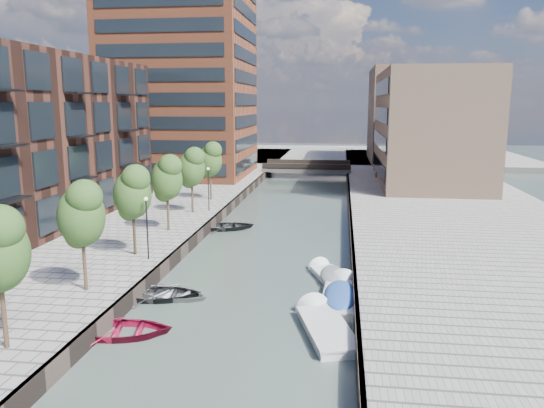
% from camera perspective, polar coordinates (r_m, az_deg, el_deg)
% --- Properties ---
extents(water, '(300.00, 300.00, 0.00)m').
position_cam_1_polar(water, '(49.47, 1.35, -2.07)').
color(water, '#38473F').
rests_on(water, ground).
extents(quay_right, '(20.00, 140.00, 1.00)m').
position_cam_1_polar(quay_right, '(50.28, 19.80, -1.93)').
color(quay_right, gray).
rests_on(quay_right, ground).
extents(quay_wall_left, '(0.25, 140.00, 1.00)m').
position_cam_1_polar(quay_wall_left, '(50.37, -5.57, -1.31)').
color(quay_wall_left, '#332823').
rests_on(quay_wall_left, ground).
extents(quay_wall_right, '(0.25, 140.00, 1.00)m').
position_cam_1_polar(quay_wall_right, '(49.10, 8.45, -1.69)').
color(quay_wall_right, '#332823').
rests_on(quay_wall_right, ground).
extents(far_closure, '(80.00, 40.00, 1.00)m').
position_cam_1_polar(far_closure, '(108.59, 4.78, 5.20)').
color(far_closure, gray).
rests_on(far_closure, ground).
extents(apartment_block, '(8.00, 38.00, 14.00)m').
position_cam_1_polar(apartment_block, '(45.64, -26.11, 5.91)').
color(apartment_block, black).
rests_on(apartment_block, quay_left).
extents(tower, '(18.00, 18.00, 30.00)m').
position_cam_1_polar(tower, '(76.41, -9.66, 14.39)').
color(tower, brown).
rests_on(tower, quay_left).
extents(tan_block_near, '(12.00, 25.00, 14.00)m').
position_cam_1_polar(tan_block_near, '(70.85, 16.48, 7.92)').
color(tan_block_near, tan).
rests_on(tan_block_near, quay_right).
extents(tan_block_far, '(12.00, 20.00, 16.00)m').
position_cam_1_polar(tan_block_far, '(96.59, 14.15, 9.28)').
color(tan_block_far, tan).
rests_on(tan_block_far, quay_right).
extents(bridge, '(13.00, 6.00, 1.30)m').
position_cam_1_polar(bridge, '(80.70, 3.81, 3.92)').
color(bridge, gray).
rests_on(bridge, ground).
extents(tree_2, '(2.50, 2.50, 5.95)m').
position_cam_1_polar(tree_2, '(29.88, -19.85, -0.86)').
color(tree_2, '#382619').
rests_on(tree_2, quay_left).
extents(tree_3, '(2.50, 2.50, 5.95)m').
position_cam_1_polar(tree_3, '(36.13, -14.80, 1.35)').
color(tree_3, '#382619').
rests_on(tree_3, quay_left).
extents(tree_4, '(2.50, 2.50, 5.95)m').
position_cam_1_polar(tree_4, '(42.61, -11.26, 2.89)').
color(tree_4, '#382619').
rests_on(tree_4, quay_left).
extents(tree_5, '(2.50, 2.50, 5.95)m').
position_cam_1_polar(tree_5, '(49.23, -8.66, 4.01)').
color(tree_5, '#382619').
rests_on(tree_5, quay_left).
extents(tree_6, '(2.50, 2.50, 5.95)m').
position_cam_1_polar(tree_6, '(55.95, -6.67, 4.87)').
color(tree_6, '#382619').
rests_on(tree_6, quay_left).
extents(lamp_1, '(0.24, 0.24, 4.12)m').
position_cam_1_polar(lamp_1, '(35.07, -13.31, -1.85)').
color(lamp_1, black).
rests_on(lamp_1, quay_left).
extents(lamp_2, '(0.24, 0.24, 4.12)m').
position_cam_1_polar(lamp_2, '(50.09, -6.86, 2.10)').
color(lamp_2, black).
rests_on(lamp_2, quay_left).
extents(sloop_1, '(5.20, 4.14, 0.97)m').
position_cam_1_polar(sloop_1, '(31.49, -11.87, -9.92)').
color(sloop_1, black).
rests_on(sloop_1, ground).
extents(sloop_2, '(5.35, 4.26, 0.99)m').
position_cam_1_polar(sloop_2, '(27.29, -15.76, -13.44)').
color(sloop_2, maroon).
rests_on(sloop_2, ground).
extents(sloop_3, '(4.87, 3.92, 0.90)m').
position_cam_1_polar(sloop_3, '(31.52, -10.62, -9.85)').
color(sloop_3, beige).
rests_on(sloop_3, ground).
extents(sloop_4, '(5.70, 4.84, 1.00)m').
position_cam_1_polar(sloop_4, '(47.27, -4.83, -2.72)').
color(sloop_4, black).
rests_on(sloop_4, ground).
extents(motorboat_2, '(3.47, 6.04, 1.91)m').
position_cam_1_polar(motorboat_2, '(27.08, 5.54, -13.00)').
color(motorboat_2, silver).
rests_on(motorboat_2, ground).
extents(motorboat_3, '(2.30, 5.84, 1.91)m').
position_cam_1_polar(motorboat_3, '(30.81, 7.43, -9.78)').
color(motorboat_3, silver).
rests_on(motorboat_3, ground).
extents(motorboat_4, '(3.09, 4.85, 1.53)m').
position_cam_1_polar(motorboat_4, '(34.31, 6.18, -7.67)').
color(motorboat_4, white).
rests_on(motorboat_4, ground).
extents(car, '(2.42, 4.36, 1.40)m').
position_cam_1_polar(car, '(75.28, 11.84, 3.46)').
color(car, '#949698').
rests_on(car, quay_right).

